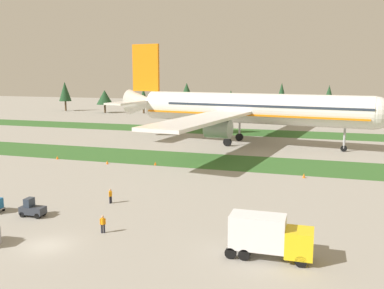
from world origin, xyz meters
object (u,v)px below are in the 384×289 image
airliner (245,108)px  baggage_tug (32,209)px  taxiway_marker_2 (107,162)px  taxiway_marker_3 (304,176)px  taxiway_marker_1 (57,158)px  ground_crew_loader (110,195)px  ground_crew_marshaller (103,223)px  catering_truck (269,235)px  taxiway_marker_0 (155,163)px

airliner → baggage_tug: bearing=-5.7°
taxiway_marker_2 → taxiway_marker_3: taxiway_marker_3 is taller
taxiway_marker_1 → ground_crew_loader: bearing=-43.8°
ground_crew_marshaller → taxiway_marker_1: ground_crew_marshaller is taller
baggage_tug → catering_truck: 25.40m
taxiway_marker_3 → ground_crew_loader: bearing=-137.1°
baggage_tug → ground_crew_marshaller: (9.50, -2.03, 0.13)m
taxiway_marker_2 → airliner: bearing=56.1°
taxiway_marker_3 → taxiway_marker_2: bearing=-180.0°
ground_crew_marshaller → taxiway_marker_2: bearing=-83.5°
airliner → taxiway_marker_2: (-17.98, -26.71, -7.37)m
taxiway_marker_0 → taxiway_marker_1: 18.29m
ground_crew_marshaller → taxiway_marker_1: 38.32m
airliner → catering_truck: airliner is taller
baggage_tug → taxiway_marker_0: 27.76m
catering_truck → taxiway_marker_2: (-30.42, 28.97, -1.65)m
ground_crew_marshaller → taxiway_marker_3: (17.03, 28.04, -0.62)m
ground_crew_loader → ground_crew_marshaller: bearing=-147.0°
catering_truck → taxiway_marker_1: catering_truck is taller
taxiway_marker_0 → ground_crew_marshaller: bearing=-77.2°
taxiway_marker_0 → taxiway_marker_1: taxiway_marker_1 is taller
baggage_tug → taxiway_marker_1: baggage_tug is taller
catering_truck → taxiway_marker_0: 37.99m
baggage_tug → taxiway_marker_2: baggage_tug is taller
taxiway_marker_0 → taxiway_marker_2: bearing=-168.4°
catering_truck → taxiway_marker_3: size_ratio=10.58×
airliner → taxiway_marker_2: 33.03m
airliner → ground_crew_loader: size_ratio=40.50×
catering_truck → taxiway_marker_2: 42.04m
ground_crew_marshaller → ground_crew_loader: bearing=-87.5°
catering_truck → taxiway_marker_1: (-40.74, 29.95, -1.66)m
baggage_tug → taxiway_marker_0: baggage_tug is taller
catering_truck → ground_crew_marshaller: bearing=-94.3°
airliner → ground_crew_marshaller: (-3.26, -54.74, -6.74)m
taxiway_marker_2 → ground_crew_loader: bearing=-60.6°
baggage_tug → taxiway_marker_0: size_ratio=4.56×
taxiway_marker_1 → taxiway_marker_3: taxiway_marker_3 is taller
catering_truck → ground_crew_loader: 21.78m
taxiway_marker_0 → taxiway_marker_2: (-7.96, -1.63, 0.02)m
ground_crew_marshaller → taxiway_marker_0: size_ratio=3.01×
catering_truck → ground_crew_loader: bearing=-117.2°
baggage_tug → taxiway_marker_0: bearing=172.4°
baggage_tug → taxiway_marker_2: bearing=-170.5°
ground_crew_marshaller → taxiway_marker_0: 30.42m
taxiway_marker_0 → taxiway_marker_3: size_ratio=0.88×
taxiway_marker_1 → catering_truck: bearing=-36.3°
catering_truck → ground_crew_loader: catering_truck is taller
taxiway_marker_1 → airliner: bearing=42.3°
airliner → taxiway_marker_2: airliner is taller
baggage_tug → taxiway_marker_1: (-15.53, 26.98, -0.52)m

